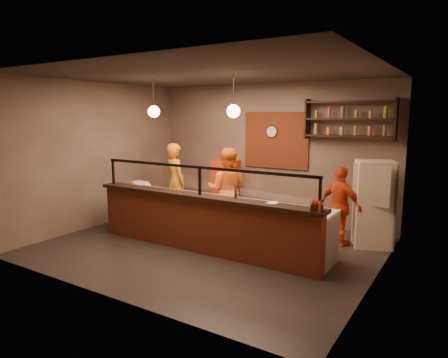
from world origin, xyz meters
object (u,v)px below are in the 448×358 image
Objects in this scene: cook_mid at (227,190)px; cook_left at (175,182)px; pizza_dough at (269,205)px; condiment_caddy at (317,208)px; fridge at (374,204)px; cook_right at (340,206)px; red_cooler at (226,188)px; wall_clock at (272,132)px; pepper_mill at (236,192)px.

cook_left is at bearing -26.97° from cook_mid.
pizza_dough is 2.82× the size of condiment_caddy.
fridge is at bearing -150.53° from cook_left.
cook_right is at bearing -153.56° from cook_left.
cook_mid reaches higher than condiment_caddy.
cook_left reaches higher than fridge.
cook_left is 1.20× the size of cook_right.
red_cooler is at bearing 5.62° from cook_right.
condiment_caddy is at bearing -122.30° from fridge.
cook_right is at bearing -27.51° from red_cooler.
cook_mid reaches higher than fridge.
fridge reaches higher than red_cooler.
cook_right is at bearing 52.14° from pizza_dough.
red_cooler is at bearing 151.62° from fridge.
pizza_dough is (2.91, -0.97, -0.01)m from cook_left.
cook_left is at bearing -146.56° from wall_clock.
cook_left is 3.85m from cook_right.
fridge is (0.55, 0.27, 0.06)m from cook_right.
cook_left reaches higher than pepper_mill.
pepper_mill is at bearing 105.22° from cook_mid.
red_cooler is at bearing 141.72° from condiment_caddy.
wall_clock is 1.80m from red_cooler.
condiment_caddy is (0.15, -1.80, 0.35)m from cook_right.
cook_right is 0.93× the size of fridge.
cook_mid is 7.88× the size of pepper_mill.
red_cooler is 4.07m from condiment_caddy.
wall_clock is at bearing 102.62° from pepper_mill.
fridge reaches higher than cook_right.
cook_right is at bearing 94.76° from condiment_caddy.
fridge reaches higher than pepper_mill.
cook_mid is at bearing 149.93° from condiment_caddy.
pizza_dough is (1.02, -2.22, -1.19)m from wall_clock.
fridge is 3.26× the size of pizza_dough.
cook_left reaches higher than cook_mid.
fridge is 2.13m from condiment_caddy.
fridge reaches higher than pizza_dough.
fridge is 7.19× the size of pepper_mill.
fridge is (2.50, -0.75, -1.28)m from wall_clock.
cook_left is 1.32× the size of red_cooler.
pepper_mill is at bearing -132.53° from pizza_dough.
wall_clock is at bearing 1.67° from red_cooler.
pizza_dough is 0.67m from pepper_mill.
wall_clock reaches higher than cook_mid.
cook_right is 8.54× the size of condiment_caddy.
wall_clock is 2.72m from pizza_dough.
wall_clock is 0.16× the size of cook_left.
cook_right reaches higher than red_cooler.
pizza_dough is at bearing 127.11° from cook_mid.
fridge is 2.73m from pepper_mill.
red_cooler is (0.81, 0.94, -0.22)m from cook_left.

